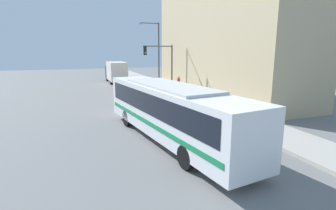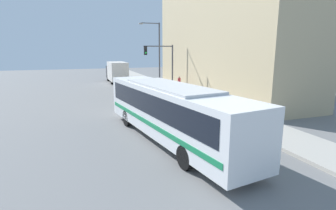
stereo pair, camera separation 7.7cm
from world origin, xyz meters
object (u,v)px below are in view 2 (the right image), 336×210
street_lamp (157,50)px  pedestrian_near_corner (179,84)px  delivery_truck (117,71)px  city_bus (169,109)px  traffic_light_pole (163,61)px  parking_meter (187,91)px  fire_hydrant (227,112)px

street_lamp → pedestrian_near_corner: 5.81m
delivery_truck → city_bus: bearing=-93.0°
delivery_truck → traffic_light_pole: traffic_light_pole is taller
parking_meter → pedestrian_near_corner: 5.30m
city_bus → parking_meter: city_bus is taller
fire_hydrant → parking_meter: bearing=90.0°
fire_hydrant → street_lamp: (-0.08, 16.31, 4.31)m
city_bus → traffic_light_pole: (4.34, 14.04, 1.98)m
city_bus → street_lamp: street_lamp is taller
city_bus → street_lamp: size_ratio=1.58×
parking_meter → street_lamp: 10.08m
fire_hydrant → pedestrian_near_corner: size_ratio=0.45×
delivery_truck → pedestrian_near_corner: delivery_truck is taller
city_bus → parking_meter: size_ratio=9.08×
delivery_truck → parking_meter: delivery_truck is taller
street_lamp → fire_hydrant: bearing=-89.7°
delivery_truck → pedestrian_near_corner: size_ratio=4.20×
delivery_truck → traffic_light_pole: bearing=-77.7°
delivery_truck → traffic_light_pole: 13.83m
city_bus → fire_hydrant: city_bus is taller
city_bus → traffic_light_pole: bearing=64.5°
delivery_truck → fire_hydrant: (3.89, -24.77, -1.13)m
delivery_truck → parking_meter: bearing=-77.7°
pedestrian_near_corner → street_lamp: bearing=107.5°
traffic_light_pole → delivery_truck: bearing=102.3°
city_bus → traffic_light_pole: 14.83m
city_bus → fire_hydrant: bearing=17.9°
city_bus → street_lamp: 19.88m
city_bus → pedestrian_near_corner: bearing=57.7°
city_bus → fire_hydrant: 6.05m
city_bus → pedestrian_near_corner: 16.15m
fire_hydrant → street_lamp: bearing=90.3°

